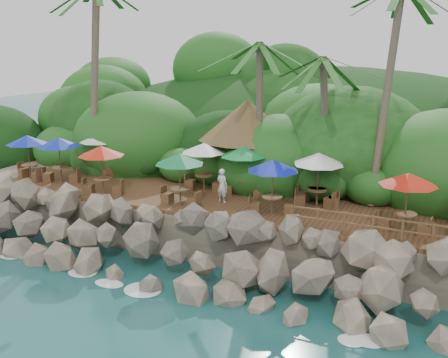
% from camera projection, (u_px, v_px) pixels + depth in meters
% --- Properties ---
extents(ground, '(140.00, 140.00, 0.00)m').
position_uv_depth(ground, '(162.00, 295.00, 20.53)').
color(ground, '#19514F').
rests_on(ground, ground).
extents(land_base, '(32.00, 25.20, 2.10)m').
position_uv_depth(land_base, '(286.00, 178.00, 34.34)').
color(land_base, gray).
rests_on(land_base, ground).
extents(jungle_hill, '(44.80, 28.00, 15.40)m').
position_uv_depth(jungle_hill, '(314.00, 170.00, 41.21)').
color(jungle_hill, '#143811').
rests_on(jungle_hill, ground).
extents(seawall, '(29.00, 4.00, 2.30)m').
position_uv_depth(seawall, '(185.00, 251.00, 22.00)').
color(seawall, gray).
rests_on(seawall, ground).
extents(terrace, '(26.00, 5.00, 0.20)m').
position_uv_depth(terrace, '(224.00, 202.00, 25.25)').
color(terrace, brown).
rests_on(terrace, land_base).
extents(jungle_foliage, '(44.00, 16.00, 12.00)m').
position_uv_depth(jungle_foliage, '(281.00, 197.00, 33.73)').
color(jungle_foliage, '#143811').
rests_on(jungle_foliage, ground).
extents(foam_line, '(25.20, 0.80, 0.06)m').
position_uv_depth(foam_line, '(166.00, 292.00, 20.79)').
color(foam_line, white).
rests_on(foam_line, ground).
extents(palms, '(30.38, 7.05, 13.82)m').
position_uv_depth(palms, '(271.00, 5.00, 24.89)').
color(palms, brown).
rests_on(palms, ground).
extents(palapa, '(5.35, 5.35, 4.60)m').
position_uv_depth(palapa, '(247.00, 120.00, 27.77)').
color(palapa, brown).
rests_on(palapa, ground).
extents(dining_clusters, '(25.37, 5.43, 2.53)m').
position_uv_depth(dining_clusters, '(212.00, 158.00, 24.88)').
color(dining_clusters, brown).
rests_on(dining_clusters, terrace).
extents(railing, '(8.30, 0.10, 1.00)m').
position_uv_depth(railing, '(388.00, 227.00, 19.78)').
color(railing, brown).
rests_on(railing, terrace).
extents(waiter, '(0.69, 0.53, 1.67)m').
position_uv_depth(waiter, '(222.00, 186.00, 24.78)').
color(waiter, white).
rests_on(waiter, terrace).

